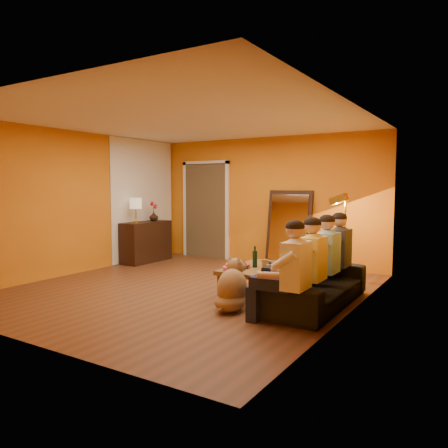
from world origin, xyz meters
The scene contains 27 objects.
room_shell centered at (0.00, 0.37, 1.30)m, with size 5.00×5.50×2.60m.
white_accent centered at (-2.48, 1.75, 1.30)m, with size 0.02×1.90×2.58m, color white.
doorway_recess centered at (-1.50, 2.83, 1.05)m, with size 1.06×0.30×2.10m, color #3F2D19.
door_jamb_left centered at (-2.07, 2.71, 1.05)m, with size 0.08×0.06×2.20m, color white.
door_jamb_right centered at (-0.93, 2.71, 1.05)m, with size 0.08×0.06×2.20m, color white.
door_header centered at (-1.50, 2.71, 2.12)m, with size 1.22×0.06×0.08m, color white.
mirror_frame centered at (0.55, 2.63, 0.76)m, with size 0.92×0.06×1.52m, color black.
mirror_glass centered at (0.55, 2.59, 0.76)m, with size 0.78×0.02×1.36m, color white.
sideboard centered at (-2.24, 1.55, 0.42)m, with size 0.44×1.18×0.85m, color black.
table_lamp centered at (-2.24, 1.25, 1.10)m, with size 0.24×0.24×0.51m, color beige, non-canonical shape.
sofa centered at (2.00, 0.17, 0.31)m, with size 0.83×2.11×0.62m, color black.
coffee_table centered at (1.01, 0.26, 0.21)m, with size 0.62×1.22×0.42m, color brown, non-canonical shape.
floor_lamp centered at (1.88, 1.93, 0.72)m, with size 0.30×0.24×1.44m, color #B29834, non-canonical shape.
dog centered at (1.18, -0.64, 0.35)m, with size 0.38×0.59×0.70m, color #A9704C, non-canonical shape.
person_far_left centered at (2.13, -0.83, 0.61)m, with size 0.70×0.44×1.22m, color white, non-canonical shape.
person_mid_left centered at (2.13, -0.28, 0.61)m, with size 0.70×0.44×1.22m, color #FBD753, non-canonical shape.
person_mid_right centered at (2.13, 0.27, 0.61)m, with size 0.70×0.44×1.22m, color #8FC1DD, non-canonical shape.
person_far_right centered at (2.13, 0.82, 0.61)m, with size 0.70×0.44×1.22m, color #2E2E33, non-canonical shape.
fruit_bowl centered at (0.91, -0.19, 0.50)m, with size 0.26×0.26×0.16m, color #E4508E, non-canonical shape.
wine_bottle centered at (1.06, 0.21, 0.58)m, with size 0.07×0.07×0.31m, color black.
tumbler centered at (1.13, 0.38, 0.47)m, with size 0.10×0.10×0.10m, color #B27F3F.
laptop centered at (1.19, 0.61, 0.43)m, with size 0.30×0.19×0.02m, color black.
book_lower centered at (0.83, 0.06, 0.43)m, with size 0.19×0.26×0.02m, color black.
book_mid centered at (0.84, 0.07, 0.45)m, with size 0.17×0.23×0.02m, color red.
book_upper centered at (0.83, 0.05, 0.47)m, with size 0.15×0.20×0.02m, color black.
vase centered at (-2.24, 1.80, 0.95)m, with size 0.19×0.19×0.20m, color black.
flowers centered at (-2.24, 1.80, 1.18)m, with size 0.17×0.17×0.42m, color red, non-canonical shape.
Camera 1 is at (3.99, -5.39, 1.61)m, focal length 35.00 mm.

